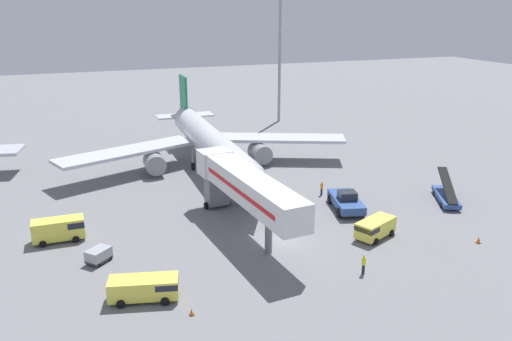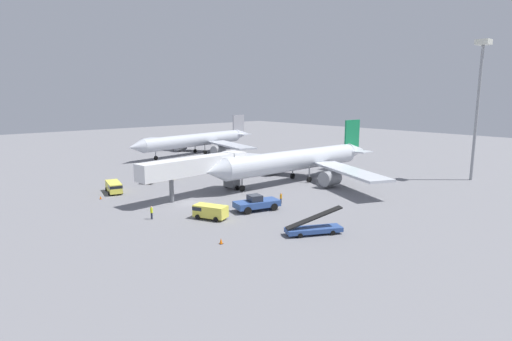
# 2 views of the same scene
# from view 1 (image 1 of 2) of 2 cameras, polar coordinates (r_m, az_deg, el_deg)

# --- Properties ---
(ground_plane) EXTENTS (300.00, 300.00, 0.00)m
(ground_plane) POSITION_cam_1_polar(r_m,az_deg,el_deg) (52.70, 2.84, -7.69)
(ground_plane) COLOR slate
(airplane_at_gate) EXTENTS (42.52, 42.96, 11.36)m
(airplane_at_gate) POSITION_cam_1_polar(r_m,az_deg,el_deg) (73.99, -5.21, 3.14)
(airplane_at_gate) COLOR silver
(airplane_at_gate) RESTS_ON ground
(jet_bridge) EXTENTS (5.01, 20.85, 6.71)m
(jet_bridge) POSITION_cam_1_polar(r_m,az_deg,el_deg) (53.28, -1.49, -1.58)
(jet_bridge) COLOR silver
(jet_bridge) RESTS_ON ground
(pushback_tug) EXTENTS (4.38, 7.14, 2.34)m
(pushback_tug) POSITION_cam_1_polar(r_m,az_deg,el_deg) (60.70, 9.86, -3.31)
(pushback_tug) COLOR #2D4C8E
(pushback_tug) RESTS_ON ground
(belt_loader_truck) EXTENTS (4.99, 7.10, 3.29)m
(belt_loader_truck) POSITION_cam_1_polar(r_m,az_deg,el_deg) (66.49, 20.11, -2.57)
(belt_loader_truck) COLOR #2D4C8E
(belt_loader_truck) RESTS_ON ground
(service_van_near_center) EXTENTS (4.99, 2.29, 2.29)m
(service_van_near_center) POSITION_cam_1_polar(r_m,az_deg,el_deg) (55.72, -20.68, -5.96)
(service_van_near_center) COLOR #E5DB4C
(service_van_near_center) RESTS_ON ground
(service_van_mid_right) EXTENTS (5.03, 3.72, 1.89)m
(service_van_mid_right) POSITION_cam_1_polar(r_m,az_deg,el_deg) (54.23, 12.87, -6.12)
(service_van_mid_right) COLOR #E5DB4C
(service_van_mid_right) RESTS_ON ground
(service_van_mid_left) EXTENTS (5.84, 3.37, 1.88)m
(service_van_mid_left) POSITION_cam_1_polar(r_m,az_deg,el_deg) (43.43, -11.98, -12.39)
(service_van_mid_left) COLOR #E5DB4C
(service_van_mid_left) RESTS_ON ground
(baggage_cart_far_left) EXTENTS (2.58, 2.52, 1.32)m
(baggage_cart_far_left) POSITION_cam_1_polar(r_m,az_deg,el_deg) (50.35, -16.87, -8.83)
(baggage_cart_far_left) COLOR #38383D
(baggage_cart_far_left) RESTS_ON ground
(ground_crew_worker_foreground) EXTENTS (0.43, 0.43, 1.84)m
(ground_crew_worker_foreground) POSITION_cam_1_polar(r_m,az_deg,el_deg) (47.17, 11.71, -9.97)
(ground_crew_worker_foreground) COLOR #1E2333
(ground_crew_worker_foreground) RESTS_ON ground
(ground_crew_worker_midground) EXTENTS (0.46, 0.46, 1.75)m
(ground_crew_worker_midground) POSITION_cam_1_polar(r_m,az_deg,el_deg) (64.99, 7.20, -1.90)
(ground_crew_worker_midground) COLOR #1E2333
(ground_crew_worker_midground) RESTS_ON ground
(safety_cone_alpha) EXTENTS (0.44, 0.44, 0.68)m
(safety_cone_alpha) POSITION_cam_1_polar(r_m,az_deg,el_deg) (56.52, 23.20, -7.01)
(safety_cone_alpha) COLOR black
(safety_cone_alpha) RESTS_ON ground
(safety_cone_bravo) EXTENTS (0.37, 0.37, 0.58)m
(safety_cone_bravo) POSITION_cam_1_polar(r_m,az_deg,el_deg) (41.32, -7.08, -15.12)
(safety_cone_bravo) COLOR black
(safety_cone_bravo) RESTS_ON ground
(apron_light_mast) EXTENTS (2.40, 2.40, 27.04)m
(apron_light_mast) POSITION_cam_1_polar(r_m,az_deg,el_deg) (104.02, 2.65, 15.51)
(apron_light_mast) COLOR #93969B
(apron_light_mast) RESTS_ON ground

